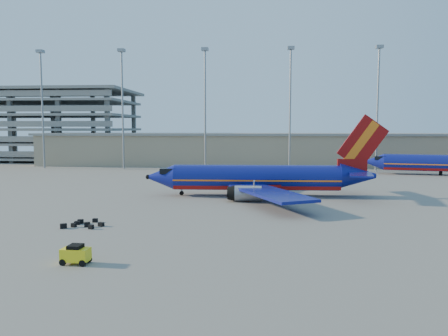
{
  "coord_description": "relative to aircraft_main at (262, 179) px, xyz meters",
  "views": [
    {
      "loc": [
        7.21,
        -57.7,
        9.93
      ],
      "look_at": [
        2.45,
        6.29,
        4.0
      ],
      "focal_mm": 35.0,
      "sensor_mm": 36.0,
      "label": 1
    }
  ],
  "objects": [
    {
      "name": "light_mast_row",
      "position": [
        -3.04,
        40.35,
        15.02
      ],
      "size": [
        101.6,
        1.6,
        28.65
      ],
      "color": "gray",
      "rests_on": "ground"
    },
    {
      "name": "terminal_building",
      "position": [
        1.96,
        52.35,
        1.78
      ],
      "size": [
        122.0,
        16.0,
        8.5
      ],
      "color": "tan",
      "rests_on": "ground"
    },
    {
      "name": "aircraft_main",
      "position": [
        0.0,
        0.0,
        0.0
      ],
      "size": [
        35.01,
        33.69,
        11.86
      ],
      "rotation": [
        0.0,
        0.0,
        0.02
      ],
      "color": "navy",
      "rests_on": "ground"
    },
    {
      "name": "parking_garage",
      "position": [
        -70.04,
        68.4,
        9.2
      ],
      "size": [
        62.0,
        32.0,
        21.4
      ],
      "color": "slate",
      "rests_on": "ground"
    },
    {
      "name": "aircraft_second",
      "position": [
        38.59,
        30.51,
        0.05
      ],
      "size": [
        32.85,
        14.29,
        11.26
      ],
      "rotation": [
        0.0,
        0.0,
        -0.21
      ],
      "color": "navy",
      "rests_on": "ground"
    },
    {
      "name": "baggage_tug",
      "position": [
        -13.95,
        -33.14,
        -1.79
      ],
      "size": [
        2.06,
        1.32,
        1.43
      ],
      "rotation": [
        0.0,
        0.0,
        -0.06
      ],
      "color": "yellow",
      "rests_on": "ground"
    },
    {
      "name": "ground",
      "position": [
        -8.04,
        -5.65,
        -2.53
      ],
      "size": [
        220.0,
        220.0,
        0.0
      ],
      "primitive_type": "plane",
      "color": "slate",
      "rests_on": "ground"
    },
    {
      "name": "luggage_pile",
      "position": [
        -18.31,
        -21.11,
        -2.32
      ],
      "size": [
        4.08,
        3.54,
        0.5
      ],
      "color": "black",
      "rests_on": "ground"
    }
  ]
}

